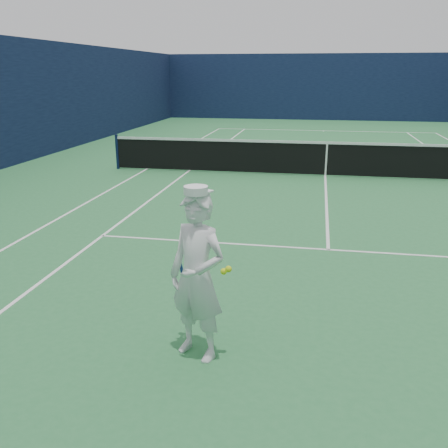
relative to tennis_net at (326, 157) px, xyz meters
name	(u,v)px	position (x,y,z in m)	size (l,w,h in m)	color
ground	(325,176)	(0.00, 0.00, -0.55)	(80.00, 80.00, 0.00)	#2B713C
court_markings	(325,176)	(0.00, 0.00, -0.55)	(11.03, 23.83, 0.01)	white
windscreen_fence	(329,106)	(0.00, 0.00, 1.45)	(20.12, 36.12, 4.00)	#101A3C
tennis_net	(326,157)	(0.00, 0.00, 0.00)	(12.88, 0.09, 1.07)	#141E4C
tennis_player	(197,276)	(-1.42, -10.01, 0.35)	(0.77, 0.73, 1.86)	white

